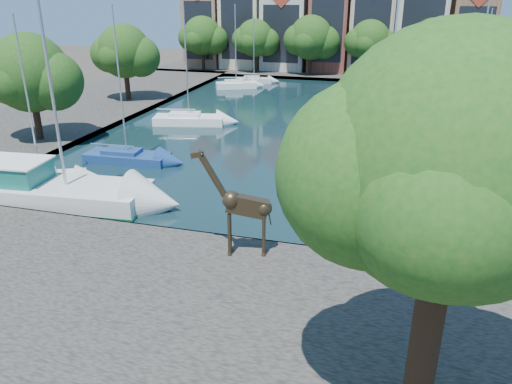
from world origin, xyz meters
TOP-DOWN VIEW (x-y plane):
  - ground at (0.00, 0.00)m, footprint 160.00×160.00m
  - water_basin at (0.00, 24.00)m, footprint 38.00×50.00m
  - near_quay at (0.00, -7.00)m, footprint 50.00×14.00m
  - far_quay at (0.00, 56.00)m, footprint 60.00×16.00m
  - left_quay at (-25.00, 24.00)m, footprint 14.00×52.00m
  - plane_tree at (7.62, -9.01)m, footprint 8.32×6.40m
  - townhouse_west_end at (-23.00, 55.99)m, footprint 5.44×9.18m
  - townhouse_west_mid at (-17.00, 55.99)m, footprint 5.94×9.18m
  - townhouse_west_inner at (-10.50, 55.99)m, footprint 6.43×9.18m
  - townhouse_center at (-4.00, 55.99)m, footprint 5.44×9.18m
  - townhouse_east_inner at (2.00, 55.99)m, footprint 5.94×9.18m
  - townhouse_east_mid at (8.50, 55.99)m, footprint 6.43×9.18m
  - townhouse_east_end at (15.00, 55.99)m, footprint 5.44×9.18m
  - far_tree_far_west at (-21.90, 50.49)m, footprint 7.28×5.60m
  - far_tree_west at (-13.91, 50.49)m, footprint 6.76×5.20m
  - far_tree_mid_west at (-5.89, 50.49)m, footprint 7.80×6.00m
  - far_tree_mid_east at (2.10, 50.49)m, footprint 7.02×5.40m
  - far_tree_east at (10.11, 50.49)m, footprint 7.54×5.80m
  - far_tree_far_east at (18.09, 50.49)m, footprint 6.76×5.20m
  - side_tree_left_near at (-20.89, 11.99)m, footprint 7.80×6.00m
  - side_tree_left_far at (-21.90, 27.99)m, footprint 7.28×5.60m
  - giraffe_statue at (0.11, -1.57)m, footprint 3.34×1.16m
  - motorsailer at (-13.41, 1.96)m, footprint 12.49×4.65m
  - sailboat_left_a at (-15.00, 4.24)m, footprint 5.59×3.91m
  - sailboat_left_b at (-12.00, 9.75)m, footprint 6.09×2.37m
  - sailboat_left_c at (-12.00, 21.14)m, footprint 6.71×3.59m
  - sailboat_left_d at (-13.39, 39.62)m, footprint 5.29×3.68m
  - sailboat_left_e at (-12.30, 44.00)m, footprint 4.94×2.66m
  - sailboat_right_b at (12.00, 21.63)m, footprint 7.74×3.54m
  - sailboat_right_c at (15.00, 24.00)m, footprint 6.83×2.74m
  - sailboat_right_d at (15.00, 39.98)m, footprint 6.69×2.83m

SIDE VIEW (x-z plane):
  - ground at x=0.00m, z-range 0.00..0.00m
  - water_basin at x=0.00m, z-range 0.00..0.08m
  - near_quay at x=0.00m, z-range 0.00..0.50m
  - far_quay at x=0.00m, z-range 0.00..0.50m
  - left_quay at x=-25.00m, z-range 0.00..0.50m
  - sailboat_left_e at x=-12.30m, z-range -3.65..4.81m
  - sailboat_left_b at x=-12.00m, z-range -4.73..5.90m
  - sailboat_left_a at x=-15.00m, z-range -4.53..5.74m
  - sailboat_right_c at x=15.00m, z-range -4.57..5.86m
  - sailboat_right_d at x=15.00m, z-range -4.21..5.53m
  - sailboat_left_c at x=-12.00m, z-range -5.17..6.51m
  - sailboat_left_d at x=-13.39m, z-range -4.30..5.65m
  - sailboat_right_b at x=12.00m, z-range -5.09..6.46m
  - motorsailer at x=-13.41m, z-range -4.99..6.98m
  - giraffe_statue at x=0.11m, z-range 0.46..5.27m
  - far_tree_west at x=-13.91m, z-range 1.40..8.76m
  - far_tree_far_east at x=18.09m, z-range 1.40..8.76m
  - far_tree_mid_east at x=2.10m, z-range 1.37..8.89m
  - far_tree_far_west at x=-21.90m, z-range 1.34..9.02m
  - far_tree_east at x=10.11m, z-range 1.32..9.16m
  - far_tree_mid_west at x=-5.89m, z-range 1.29..9.29m
  - side_tree_left_far at x=-21.90m, z-range 1.44..9.32m
  - side_tree_left_near at x=-20.89m, z-range 1.39..9.59m
  - townhouse_east_end at x=15.00m, z-range -0.11..14.32m
  - townhouse_west_inner at x=-10.50m, z-range -0.22..14.92m
  - townhouse_west_end at x=-23.00m, z-range -0.11..14.83m
  - plane_tree at x=7.62m, z-range 2.36..12.98m
  - townhouse_east_inner at x=2.00m, z-range -0.16..15.63m
  - townhouse_east_mid at x=8.50m, z-range -0.22..16.43m
  - townhouse_west_mid at x=-17.00m, z-range -0.16..16.63m
  - townhouse_center at x=-4.00m, z-range -0.10..16.83m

